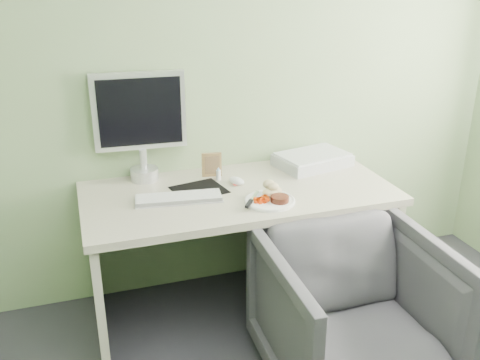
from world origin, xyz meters
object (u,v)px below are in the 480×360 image
object	(u,v)px
scanner	(312,160)
desk_chair	(355,316)
monitor	(140,120)
desk	(239,222)
plate	(270,201)

from	to	relation	value
scanner	desk_chair	distance (m)	1.02
monitor	desk	bearing A→B (deg)	-32.48
monitor	desk_chair	distance (m)	1.45
monitor	desk_chair	xyz separation A→B (m)	(0.76, -1.02, -0.70)
desk	plate	world-z (taller)	plate
monitor	plate	bearing A→B (deg)	-40.32
plate	monitor	bearing A→B (deg)	136.70
desk_chair	desk	bearing A→B (deg)	115.50
plate	scanner	xyz separation A→B (m)	(0.42, 0.41, 0.03)
plate	desk_chair	distance (m)	0.67
plate	desk_chair	size ratio (longest dim) A/B	0.31
monitor	scanner	bearing A→B (deg)	-3.01
scanner	desk_chair	size ratio (longest dim) A/B	0.51
plate	desk	bearing A→B (deg)	116.68
desk	plate	xyz separation A→B (m)	(0.10, -0.19, 0.19)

